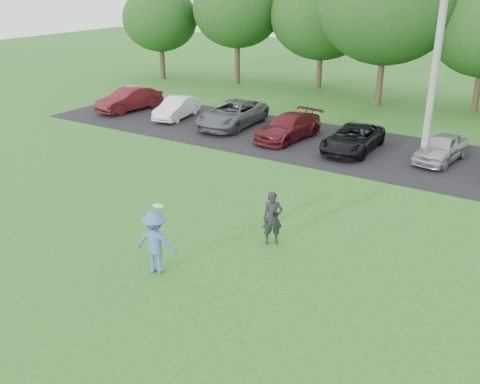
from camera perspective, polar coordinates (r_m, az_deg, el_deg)
name	(u,v)px	position (r m, az deg, el deg)	size (l,w,h in m)	color
ground	(163,287)	(13.34, -8.17, -10.04)	(100.00, 100.00, 0.00)	#26671D
parking_lot	(357,149)	(23.80, 12.33, 4.48)	(32.00, 6.50, 0.03)	black
utility_pole	(438,43)	(21.84, 20.41, 14.64)	(0.28, 0.28, 9.37)	gray
frisbee_player	(156,242)	(13.62, -8.97, -5.30)	(1.22, 0.92, 1.90)	#3C6CAB
camera_bystander	(273,218)	(14.91, 3.50, -2.79)	(0.67, 0.64, 1.55)	black
parked_cars	(339,133)	(23.91, 10.56, 6.19)	(28.15, 4.90, 1.26)	#4C1014
tree_row	(458,18)	(31.85, 22.26, 16.81)	(42.39, 9.85, 8.64)	#38281C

